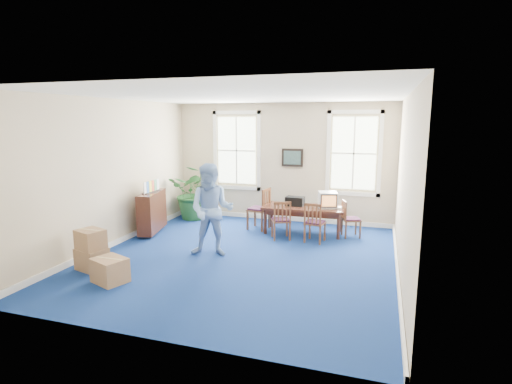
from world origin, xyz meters
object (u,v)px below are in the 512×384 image
(potted_plant, at_px, (195,192))
(conference_table, at_px, (303,220))
(crt_tv, at_px, (328,200))
(cardboard_boxes, at_px, (104,248))
(chair_near_left, at_px, (281,220))
(credenza, at_px, (152,214))
(man, at_px, (212,210))

(potted_plant, bearing_deg, conference_table, -9.13)
(crt_tv, bearing_deg, cardboard_boxes, -151.75)
(chair_near_left, height_order, credenza, credenza)
(chair_near_left, relative_size, cardboard_boxes, 0.66)
(credenza, height_order, potted_plant, potted_plant)
(potted_plant, bearing_deg, credenza, -101.97)
(crt_tv, relative_size, chair_near_left, 0.50)
(man, relative_size, credenza, 1.56)
(credenza, bearing_deg, crt_tv, 3.24)
(crt_tv, distance_m, cardboard_boxes, 5.12)
(crt_tv, height_order, cardboard_boxes, crt_tv)
(conference_table, distance_m, cardboard_boxes, 4.67)
(credenza, height_order, cardboard_boxes, credenza)
(conference_table, xyz_separation_m, man, (-1.46, -2.20, 0.61))
(potted_plant, height_order, cardboard_boxes, potted_plant)
(crt_tv, bearing_deg, potted_plant, 156.94)
(man, bearing_deg, potted_plant, 111.72)
(conference_table, xyz_separation_m, cardboard_boxes, (-3.08, -3.51, 0.07))
(credenza, relative_size, cardboard_boxes, 0.87)
(man, height_order, potted_plant, man)
(credenza, bearing_deg, potted_plant, 64.79)
(man, relative_size, cardboard_boxes, 1.35)
(cardboard_boxes, bearing_deg, man, 39.24)
(conference_table, bearing_deg, man, -126.05)
(conference_table, relative_size, crt_tv, 4.25)
(credenza, relative_size, potted_plant, 0.79)
(credenza, bearing_deg, cardboard_boxes, -92.75)
(crt_tv, xyz_separation_m, cardboard_boxes, (-3.65, -3.56, -0.46))
(conference_table, relative_size, potted_plant, 1.27)
(chair_near_left, bearing_deg, crt_tv, -167.99)
(chair_near_left, xyz_separation_m, potted_plant, (-2.76, 1.17, 0.31))
(crt_tv, relative_size, man, 0.24)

